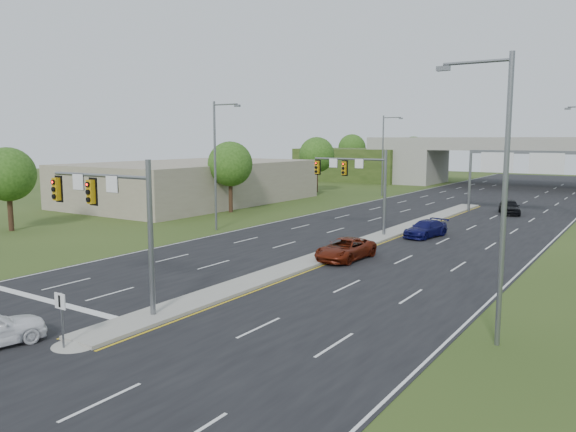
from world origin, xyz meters
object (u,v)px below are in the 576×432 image
(car_far_b, at_px, (426,229))
(overpass, at_px, (523,166))
(signal_mast_far, at_px, (359,177))
(signal_mast_near, at_px, (114,209))
(car_far_a, at_px, (345,249))
(sign_gantry, at_px, (524,165))
(keep_right_sign, at_px, (61,311))
(car_far_c, at_px, (509,207))

(car_far_b, bearing_deg, overpass, 104.03)
(signal_mast_far, distance_m, car_far_b, 6.78)
(signal_mast_near, xyz_separation_m, overpass, (2.26, 80.07, -1.17))
(signal_mast_far, xyz_separation_m, car_far_a, (3.76, -9.53, -4.01))
(car_far_a, distance_m, car_far_b, 11.24)
(overpass, height_order, car_far_b, overpass)
(signal_mast_near, distance_m, sign_gantry, 45.88)
(overpass, bearing_deg, keep_right_sign, -90.00)
(signal_mast_near, relative_size, keep_right_sign, 3.18)
(keep_right_sign, distance_m, car_far_c, 49.53)
(overpass, distance_m, car_far_c, 35.84)
(car_far_c, bearing_deg, sign_gantry, -7.58)
(car_far_b, bearing_deg, keep_right_sign, -84.51)
(keep_right_sign, bearing_deg, sign_gantry, 82.30)
(car_far_a, bearing_deg, car_far_c, 84.49)
(car_far_b, bearing_deg, signal_mast_near, -90.17)
(sign_gantry, bearing_deg, signal_mast_far, -114.11)
(sign_gantry, height_order, car_far_c, sign_gantry)
(signal_mast_far, xyz_separation_m, sign_gantry, (8.95, 19.99, 0.51))
(signal_mast_near, relative_size, signal_mast_far, 1.00)
(overpass, height_order, car_far_a, overpass)
(car_far_b, relative_size, car_far_c, 1.01)
(keep_right_sign, xyz_separation_m, overpass, (0.00, 84.53, 2.04))
(car_far_c, bearing_deg, keep_right_sign, -115.03)
(sign_gantry, relative_size, car_far_c, 2.52)
(sign_gantry, xyz_separation_m, car_far_c, (-1.18, -0.23, -4.44))
(overpass, xyz_separation_m, car_far_c, (5.51, -35.31, -2.75))
(signal_mast_near, xyz_separation_m, car_far_b, (5.20, 26.62, -4.03))
(car_far_c, bearing_deg, car_far_a, -116.44)
(signal_mast_near, relative_size, car_far_c, 1.52)
(signal_mast_near, distance_m, keep_right_sign, 5.94)
(keep_right_sign, bearing_deg, car_far_b, 84.60)
(signal_mast_near, bearing_deg, keep_right_sign, -63.06)
(signal_mast_far, xyz_separation_m, car_far_c, (7.77, 19.76, -3.92))
(signal_mast_near, bearing_deg, overpass, 88.38)
(signal_mast_far, bearing_deg, overpass, 87.65)
(keep_right_sign, bearing_deg, signal_mast_near, 116.94)
(overpass, relative_size, car_far_b, 17.28)
(car_far_a, xyz_separation_m, car_far_c, (4.01, 29.29, 0.08))
(keep_right_sign, distance_m, sign_gantry, 50.04)
(keep_right_sign, relative_size, car_far_b, 0.48)
(keep_right_sign, height_order, overpass, overpass)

